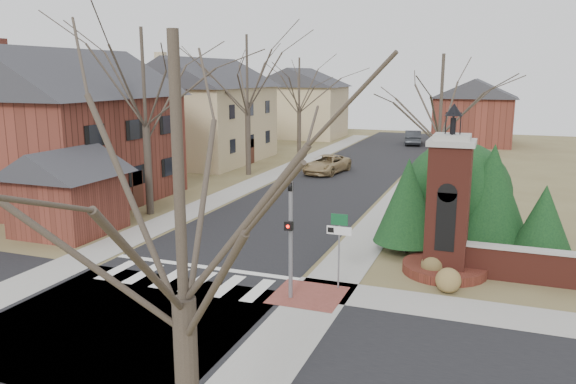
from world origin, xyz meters
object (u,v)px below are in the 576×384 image
at_px(pickup_truck, 327,164).
at_px(distant_car, 413,137).
at_px(traffic_signal_pole, 290,225).
at_px(brick_gate_monument, 447,218).
at_px(sign_post, 339,236).

relative_size(pickup_truck, distant_car, 1.06).
bearing_deg(pickup_truck, traffic_signal_pole, -67.77).
bearing_deg(brick_gate_monument, distant_car, 99.91).
bearing_deg(pickup_truck, sign_post, -63.93).
xyz_separation_m(traffic_signal_pole, sign_post, (1.29, 1.41, -0.64)).
xyz_separation_m(sign_post, distant_car, (-3.60, 43.10, -1.17)).
relative_size(brick_gate_monument, pickup_truck, 1.30).
height_order(brick_gate_monument, distant_car, brick_gate_monument).
xyz_separation_m(pickup_truck, distant_car, (3.59, 20.42, 0.08)).
height_order(sign_post, pickup_truck, sign_post).
bearing_deg(sign_post, brick_gate_monument, 41.42).
relative_size(traffic_signal_pole, brick_gate_monument, 0.69).
bearing_deg(traffic_signal_pole, brick_gate_monument, 43.24).
distance_m(sign_post, pickup_truck, 23.83).
bearing_deg(sign_post, distant_car, 94.77).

